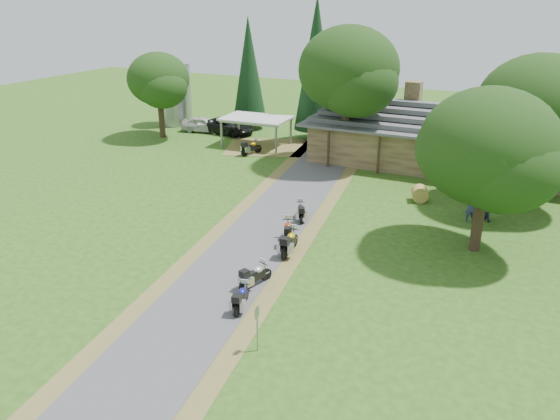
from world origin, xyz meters
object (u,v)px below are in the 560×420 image
at_px(motorcycle_row_b, 255,274).
at_px(hay_bale, 420,194).
at_px(motorcycle_row_c, 290,241).
at_px(car_dark_suv, 228,122).
at_px(motorcycle_carport_a, 251,147).
at_px(silo, 175,92).
at_px(motorcycle_row_e, 301,211).
at_px(motorcycle_row_d, 288,230).
at_px(lodge, 446,135).
at_px(car_white_sedan, 204,122).
at_px(carport, 256,131).
at_px(motorcycle_row_a, 241,297).

xyz_separation_m(motorcycle_row_b, hay_bale, (4.47, 14.43, -0.07)).
relative_size(motorcycle_row_c, hay_bale, 1.91).
relative_size(car_dark_suv, motorcycle_carport_a, 3.04).
bearing_deg(silo, car_dark_suv, -10.25).
bearing_deg(motorcycle_row_e, motorcycle_row_b, 161.71).
height_order(car_dark_suv, motorcycle_row_e, car_dark_suv).
height_order(car_dark_suv, motorcycle_row_b, car_dark_suv).
bearing_deg(motorcycle_row_c, motorcycle_row_d, 23.07).
distance_m(lodge, motorcycle_row_c, 20.13).
distance_m(motorcycle_row_c, motorcycle_row_d, 1.38).
distance_m(motorcycle_row_e, hay_bale, 8.48).
bearing_deg(car_dark_suv, hay_bale, -108.86).
bearing_deg(motorcycle_row_b, motorcycle_row_c, 18.25).
xyz_separation_m(car_white_sedan, motorcycle_row_b, (18.76, -24.46, -0.33)).
distance_m(motorcycle_row_b, motorcycle_row_d, 5.08).
relative_size(motorcycle_carport_a, hay_bale, 1.83).
distance_m(car_dark_suv, motorcycle_carport_a, 7.74).
bearing_deg(motorcycle_carport_a, hay_bale, -87.90).
relative_size(motorcycle_row_b, motorcycle_row_e, 1.04).
height_order(silo, motorcycle_carport_a, silo).
height_order(carport, motorcycle_row_a, carport).
relative_size(car_dark_suv, motorcycle_row_a, 3.53).
height_order(motorcycle_row_a, motorcycle_row_c, motorcycle_row_c).
distance_m(motorcycle_row_c, motorcycle_row_e, 4.59).
bearing_deg(motorcycle_row_a, lodge, -21.39).
height_order(motorcycle_row_a, motorcycle_carport_a, motorcycle_carport_a).
distance_m(carport, motorcycle_row_e, 17.49).
relative_size(silo, motorcycle_row_c, 3.32).
relative_size(motorcycle_row_a, motorcycle_row_b, 0.95).
distance_m(silo, carport, 12.23).
xyz_separation_m(motorcycle_row_c, motorcycle_carport_a, (-10.75, 15.63, -0.03)).
bearing_deg(car_white_sedan, motorcycle_row_c, -148.63).
xyz_separation_m(silo, motorcycle_row_e, (21.86, -17.88, -2.76)).
distance_m(motorcycle_row_a, motorcycle_row_d, 7.10).
height_order(lodge, motorcycle_row_b, lodge).
xyz_separation_m(silo, hay_bale, (27.64, -11.67, -2.81)).
height_order(silo, car_white_sedan, silo).
bearing_deg(motorcycle_row_b, hay_bale, 0.87).
bearing_deg(hay_bale, motorcycle_carport_a, 161.78).
bearing_deg(motorcycle_carport_a, motorcycle_row_e, -119.56).
relative_size(lodge, motorcycle_row_b, 12.16).
bearing_deg(hay_bale, car_dark_suv, 153.34).
bearing_deg(silo, motorcycle_row_e, -39.28).
distance_m(lodge, car_dark_suv, 20.73).
xyz_separation_m(carport, hay_bale, (16.22, -7.80, -0.73)).
bearing_deg(carport, car_dark_suv, 147.50).
distance_m(lodge, car_white_sedan, 23.18).
height_order(motorcycle_row_a, motorcycle_row_d, motorcycle_row_d).
xyz_separation_m(carport, motorcycle_row_d, (11.07, -17.20, -0.59)).
bearing_deg(motorcycle_carport_a, motorcycle_row_d, -124.70).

